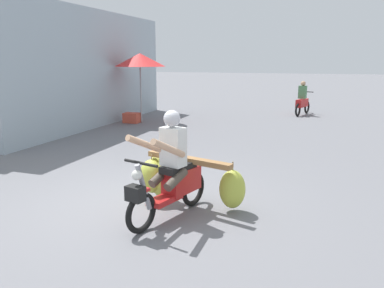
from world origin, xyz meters
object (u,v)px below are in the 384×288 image
Objects in this scene: motorbike_main_loaded at (174,177)px; market_umbrella_near_shop at (140,60)px; produce_crate at (132,118)px; motorbike_distant_ahead_left at (302,101)px.

motorbike_main_loaded is 0.73× the size of market_umbrella_near_shop.
motorbike_main_loaded is 3.23× the size of produce_crate.
produce_crate is at bearing -154.83° from market_umbrella_near_shop.
motorbike_main_loaded reaches higher than motorbike_distant_ahead_left.
motorbike_distant_ahead_left is 0.64× the size of market_umbrella_near_shop.
market_umbrella_near_shop is at bearing 25.17° from produce_crate.
motorbike_distant_ahead_left is 7.07m from produce_crate.
motorbike_distant_ahead_left reaches higher than produce_crate.
market_umbrella_near_shop is (-5.42, -3.96, 1.68)m from motorbike_distant_ahead_left.
produce_crate is (-0.32, -0.15, -2.07)m from market_umbrella_near_shop.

